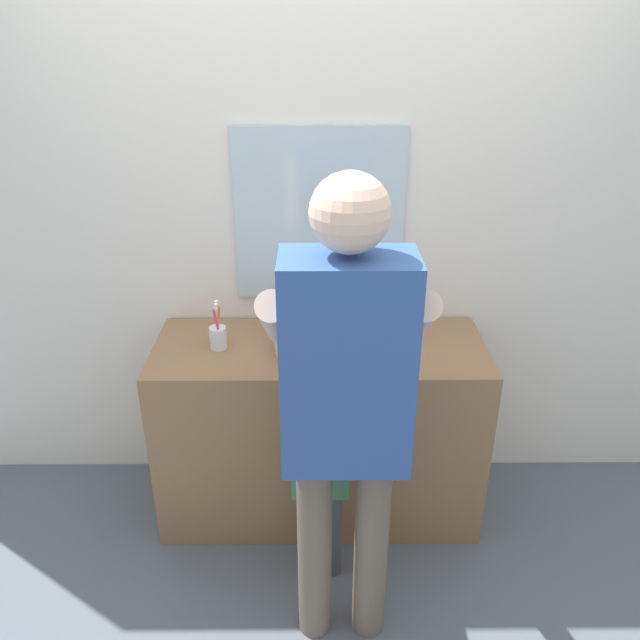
{
  "coord_description": "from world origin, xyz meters",
  "views": [
    {
      "loc": [
        -0.01,
        -1.98,
        2.07
      ],
      "look_at": [
        0.0,
        0.15,
        1.03
      ],
      "focal_mm": 34.9,
      "sensor_mm": 36.0,
      "label": 1
    }
  ],
  "objects_px": {
    "soap_bottle": "(402,325)",
    "child_toddler": "(320,461)",
    "toothbrush_cup": "(218,336)",
    "adult_parent": "(346,392)"
  },
  "relations": [
    {
      "from": "soap_bottle",
      "to": "child_toddler",
      "type": "height_order",
      "value": "soap_bottle"
    },
    {
      "from": "toothbrush_cup",
      "to": "adult_parent",
      "type": "distance_m",
      "value": 0.82
    },
    {
      "from": "child_toddler",
      "to": "adult_parent",
      "type": "bearing_deg",
      "value": -72.86
    },
    {
      "from": "toothbrush_cup",
      "to": "soap_bottle",
      "type": "relative_size",
      "value": 1.25
    },
    {
      "from": "toothbrush_cup",
      "to": "adult_parent",
      "type": "bearing_deg",
      "value": -52.27
    },
    {
      "from": "toothbrush_cup",
      "to": "adult_parent",
      "type": "relative_size",
      "value": 0.12
    },
    {
      "from": "toothbrush_cup",
      "to": "soap_bottle",
      "type": "distance_m",
      "value": 0.77
    },
    {
      "from": "soap_bottle",
      "to": "child_toddler",
      "type": "xyz_separation_m",
      "value": [
        -0.35,
        -0.46,
        -0.34
      ]
    },
    {
      "from": "soap_bottle",
      "to": "adult_parent",
      "type": "distance_m",
      "value": 0.77
    },
    {
      "from": "toothbrush_cup",
      "to": "child_toddler",
      "type": "bearing_deg",
      "value": -42.99
    }
  ]
}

